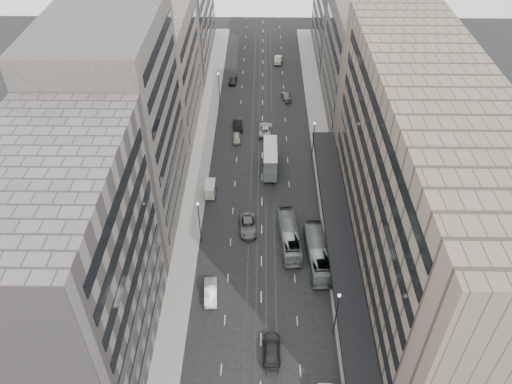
# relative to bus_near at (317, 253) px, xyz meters

# --- Properties ---
(ground) EXTENTS (220.00, 220.00, 0.00)m
(ground) POSITION_rel_bus_near_xyz_m (-8.50, -8.23, -1.70)
(ground) COLOR black
(ground) RESTS_ON ground
(sidewalk_right) EXTENTS (4.00, 125.00, 0.15)m
(sidewalk_right) POSITION_rel_bus_near_xyz_m (3.50, 29.27, -1.62)
(sidewalk_right) COLOR gray
(sidewalk_right) RESTS_ON ground
(sidewalk_left) EXTENTS (4.00, 125.00, 0.15)m
(sidewalk_left) POSITION_rel_bus_near_xyz_m (-20.50, 29.27, -1.62)
(sidewalk_left) COLOR gray
(sidewalk_left) RESTS_ON ground
(department_store) EXTENTS (19.20, 60.00, 30.00)m
(department_store) POSITION_rel_bus_near_xyz_m (12.95, -0.23, 13.25)
(department_store) COLOR #756655
(department_store) RESTS_ON ground
(building_right_mid) EXTENTS (15.00, 28.00, 24.00)m
(building_right_mid) POSITION_rel_bus_near_xyz_m (13.00, 43.77, 10.30)
(building_right_mid) COLOR #43403A
(building_right_mid) RESTS_ON ground
(building_right_far) EXTENTS (15.00, 32.00, 28.00)m
(building_right_far) POSITION_rel_bus_near_xyz_m (13.00, 73.77, 12.30)
(building_right_far) COLOR slate
(building_right_far) RESTS_ON ground
(building_left_a) EXTENTS (15.00, 28.00, 30.00)m
(building_left_a) POSITION_rel_bus_near_xyz_m (-30.00, -16.23, 13.30)
(building_left_a) COLOR slate
(building_left_a) RESTS_ON ground
(building_left_b) EXTENTS (15.00, 26.00, 34.00)m
(building_left_b) POSITION_rel_bus_near_xyz_m (-30.00, 10.77, 15.30)
(building_left_b) COLOR #43403A
(building_left_b) RESTS_ON ground
(building_left_c) EXTENTS (15.00, 28.00, 25.00)m
(building_left_c) POSITION_rel_bus_near_xyz_m (-30.00, 37.77, 10.80)
(building_left_c) COLOR gray
(building_left_c) RESTS_ON ground
(building_left_d) EXTENTS (15.00, 38.00, 28.00)m
(building_left_d) POSITION_rel_bus_near_xyz_m (-30.00, 70.77, 12.30)
(building_left_d) COLOR slate
(building_left_d) RESTS_ON ground
(lamp_right_near) EXTENTS (0.44, 0.44, 8.32)m
(lamp_right_near) POSITION_rel_bus_near_xyz_m (1.20, -13.23, 3.51)
(lamp_right_near) COLOR #262628
(lamp_right_near) RESTS_ON ground
(lamp_right_far) EXTENTS (0.44, 0.44, 8.32)m
(lamp_right_far) POSITION_rel_bus_near_xyz_m (1.20, 26.77, 3.51)
(lamp_right_far) COLOR #262628
(lamp_right_far) RESTS_ON ground
(lamp_left_near) EXTENTS (0.44, 0.44, 8.32)m
(lamp_left_near) POSITION_rel_bus_near_xyz_m (-18.20, 3.77, 3.51)
(lamp_left_near) COLOR #262628
(lamp_left_near) RESTS_ON ground
(lamp_left_far) EXTENTS (0.44, 0.44, 8.32)m
(lamp_left_far) POSITION_rel_bus_near_xyz_m (-18.20, 46.77, 3.51)
(lamp_left_far) COLOR #262628
(lamp_left_far) RESTS_ON ground
(bus_near) EXTENTS (3.56, 12.32, 3.39)m
(bus_near) POSITION_rel_bus_near_xyz_m (0.00, 0.00, 0.00)
(bus_near) COLOR gray
(bus_near) RESTS_ON ground
(bus_far) EXTENTS (3.59, 11.69, 3.21)m
(bus_far) POSITION_rel_bus_near_xyz_m (-4.12, 3.69, -0.09)
(bus_far) COLOR gray
(bus_far) RESTS_ON ground
(double_decker) EXTENTS (2.81, 9.01, 4.92)m
(double_decker) POSITION_rel_bus_near_xyz_m (-7.00, 23.14, 0.96)
(double_decker) COLOR slate
(double_decker) RESTS_ON ground
(panel_van) EXTENTS (1.92, 3.84, 2.41)m
(panel_van) POSITION_rel_bus_near_xyz_m (-17.70, 15.62, -0.37)
(panel_van) COLOR beige
(panel_van) RESTS_ON ground
(sedan_1) EXTENTS (2.19, 5.24, 1.69)m
(sedan_1) POSITION_rel_bus_near_xyz_m (-15.75, -7.08, -0.85)
(sedan_1) COLOR silver
(sedan_1) RESTS_ON ground
(sedan_2) EXTENTS (3.18, 6.14, 1.65)m
(sedan_2) POSITION_rel_bus_near_xyz_m (-10.75, 6.77, -0.87)
(sedan_2) COLOR slate
(sedan_2) RESTS_ON ground
(sedan_3) EXTENTS (2.38, 5.67, 1.64)m
(sedan_3) POSITION_rel_bus_near_xyz_m (-7.11, -16.27, -0.88)
(sedan_3) COLOR black
(sedan_3) RESTS_ON ground
(sedan_4) EXTENTS (1.81, 4.05, 1.35)m
(sedan_4) POSITION_rel_bus_near_xyz_m (-13.76, 32.81, -1.02)
(sedan_4) COLOR #A99D8C
(sedan_4) RESTS_ON ground
(sedan_5) EXTENTS (2.14, 5.23, 1.69)m
(sedan_5) POSITION_rel_bus_near_xyz_m (-13.70, 37.91, -0.85)
(sedan_5) COLOR black
(sedan_5) RESTS_ON ground
(sedan_6) EXTENTS (2.97, 5.91, 1.60)m
(sedan_6) POSITION_rel_bus_near_xyz_m (-7.87, 36.08, -0.89)
(sedan_6) COLOR #BCBCB7
(sedan_6) RESTS_ON ground
(sedan_7) EXTENTS (2.57, 5.05, 1.40)m
(sedan_7) POSITION_rel_bus_near_xyz_m (-3.03, 50.35, -0.99)
(sedan_7) COLOR slate
(sedan_7) RESTS_ON ground
(sedan_8) EXTENTS (2.08, 4.61, 1.54)m
(sedan_8) POSITION_rel_bus_near_xyz_m (-15.75, 58.23, -0.93)
(sedan_8) COLOR black
(sedan_8) RESTS_ON ground
(sedan_9) EXTENTS (2.20, 5.24, 1.68)m
(sedan_9) POSITION_rel_bus_near_xyz_m (-4.53, 69.72, -0.85)
(sedan_9) COLOR #A7A28A
(sedan_9) RESTS_ON ground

